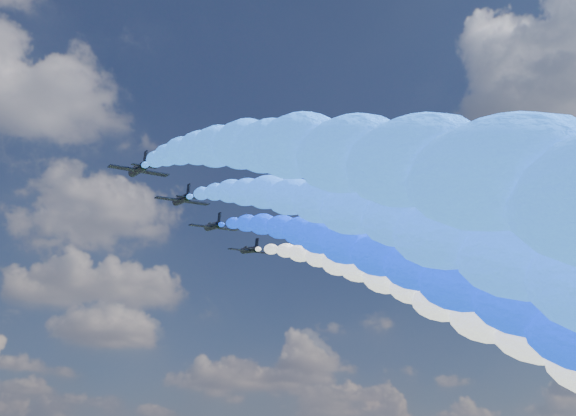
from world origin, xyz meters
name	(u,v)px	position (x,y,z in m)	size (l,w,h in m)	color
jet_0	(138,170)	(-31.80, -7.75, 90.73)	(9.59, 12.86, 2.83)	black
trail_0	(252,174)	(-31.80, -60.47, 69.57)	(7.27, 102.11, 47.06)	#236BFA
jet_1	(182,200)	(-21.51, 2.77, 90.73)	(9.59, 12.86, 2.83)	black
trail_1	(306,224)	(-21.51, -49.95, 69.57)	(7.27, 102.11, 47.06)	#2166FF
jet_2	(213,226)	(-11.68, 14.73, 90.73)	(9.59, 12.86, 2.83)	black
trail_2	(336,262)	(-11.68, -37.99, 69.57)	(7.27, 102.11, 47.06)	#0935FE
jet_3	(277,227)	(0.21, 9.75, 90.73)	(9.59, 12.86, 2.83)	black
trail_3	(437,262)	(0.21, -42.97, 69.57)	(7.27, 102.11, 47.06)	white
jet_4	(249,250)	(0.81, 27.00, 90.73)	(9.59, 12.86, 2.83)	black
trail_4	(373,292)	(0.81, -25.72, 69.57)	(7.27, 102.11, 47.06)	white
jet_5	(322,239)	(12.00, 13.33, 90.73)	(9.59, 12.86, 2.83)	black
trail_5	(494,278)	(12.00, -39.39, 69.57)	(7.27, 102.11, 47.06)	red
jet_6	(388,231)	(22.01, 3.48, 90.73)	(9.59, 12.86, 2.83)	black
jet_7	(458,221)	(31.12, -7.86, 90.73)	(9.59, 12.86, 2.83)	black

